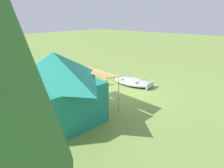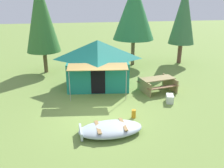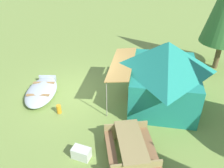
{
  "view_description": "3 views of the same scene",
  "coord_description": "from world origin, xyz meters",
  "views": [
    {
      "loc": [
        -5.98,
        7.88,
        3.99
      ],
      "look_at": [
        -0.28,
        0.95,
        0.85
      ],
      "focal_mm": 31.23,
      "sensor_mm": 36.0,
      "label": 1
    },
    {
      "loc": [
        -1.12,
        -9.5,
        5.02
      ],
      "look_at": [
        0.73,
        1.09,
        1.03
      ],
      "focal_mm": 38.05,
      "sensor_mm": 36.0,
      "label": 2
    },
    {
      "loc": [
        8.7,
        2.0,
        6.0
      ],
      "look_at": [
        0.56,
        1.56,
        0.91
      ],
      "focal_mm": 37.45,
      "sensor_mm": 36.0,
      "label": 3
    }
  ],
  "objects": [
    {
      "name": "pine_tree_back_left",
      "position": [
        3.54,
        7.89,
        4.03
      ],
      "size": [
        3.05,
        3.05,
        6.1
      ],
      "color": "brown",
      "rests_on": "ground_plane"
    },
    {
      "name": "fuel_can",
      "position": [
        1.41,
        -0.53,
        0.19
      ],
      "size": [
        0.25,
        0.25,
        0.37
      ],
      "primitive_type": "cylinder",
      "rotation": [
        0.0,
        0.0,
        0.42
      ],
      "color": "orange",
      "rests_on": "ground_plane"
    },
    {
      "name": "ground_plane",
      "position": [
        0.0,
        0.0,
        0.0
      ],
      "size": [
        80.0,
        80.0,
        0.0
      ],
      "primitive_type": "plane",
      "color": "olive"
    },
    {
      "name": "beached_rowboat",
      "position": [
        0.19,
        -1.62,
        0.2
      ],
      "size": [
        2.55,
        1.41,
        0.39
      ],
      "color": "#A8B7BD",
      "rests_on": "ground_plane"
    },
    {
      "name": "pine_tree_far_center",
      "position": [
        7.34,
        7.77,
        3.7
      ],
      "size": [
        1.97,
        1.97,
        5.92
      ],
      "color": "brown",
      "rests_on": "ground_plane"
    },
    {
      "name": "canvas_cabin_tent",
      "position": [
        0.35,
        3.68,
        1.41
      ],
      "size": [
        3.95,
        3.96,
        2.72
      ],
      "color": "#1D816E",
      "rests_on": "ground_plane"
    },
    {
      "name": "picnic_table",
      "position": [
        3.52,
        2.3,
        0.48
      ],
      "size": [
        2.1,
        1.81,
        0.76
      ],
      "color": "olive",
      "rests_on": "ground_plane"
    },
    {
      "name": "pine_tree_back_right",
      "position": [
        -2.92,
        7.0,
        3.84
      ],
      "size": [
        2.26,
        2.26,
        6.22
      ],
      "color": "brown",
      "rests_on": "ground_plane"
    },
    {
      "name": "cooler_box",
      "position": [
        3.62,
        0.74,
        0.19
      ],
      "size": [
        0.51,
        0.66,
        0.38
      ],
      "primitive_type": "cube",
      "rotation": [
        0.0,
        0.0,
        1.26
      ],
      "color": "silver",
      "rests_on": "ground_plane"
    }
  ]
}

